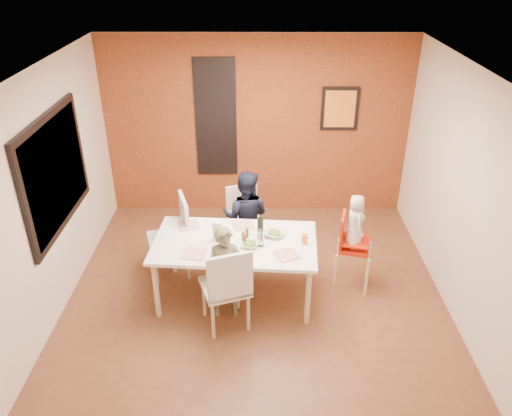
{
  "coord_description": "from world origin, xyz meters",
  "views": [
    {
      "loc": [
        0.03,
        -4.81,
        3.83
      ],
      "look_at": [
        0.0,
        0.3,
        1.05
      ],
      "focal_mm": 35.0,
      "sensor_mm": 36.0,
      "label": 1
    }
  ],
  "objects_px": {
    "paper_towel_roll": "(217,231)",
    "toddler": "(355,221)",
    "dining_table": "(235,246)",
    "chair_left": "(175,233)",
    "child_near": "(226,273)",
    "wine_bottle": "(260,228)",
    "chair_far": "(244,216)",
    "child_far": "(246,217)",
    "high_chair": "(351,244)",
    "chair_near": "(227,285)"
  },
  "relations": [
    {
      "from": "high_chair",
      "to": "wine_bottle",
      "type": "xyz_separation_m",
      "value": [
        -1.09,
        -0.18,
        0.32
      ]
    },
    {
      "from": "chair_far",
      "to": "toddler",
      "type": "height_order",
      "value": "toddler"
    },
    {
      "from": "child_near",
      "to": "wine_bottle",
      "type": "distance_m",
      "value": 0.64
    },
    {
      "from": "chair_near",
      "to": "high_chair",
      "type": "bearing_deg",
      "value": -169.96
    },
    {
      "from": "high_chair",
      "to": "child_near",
      "type": "xyz_separation_m",
      "value": [
        -1.47,
        -0.56,
        -0.02
      ]
    },
    {
      "from": "chair_near",
      "to": "chair_left",
      "type": "height_order",
      "value": "chair_left"
    },
    {
      "from": "chair_far",
      "to": "toddler",
      "type": "relative_size",
      "value": 1.4
    },
    {
      "from": "dining_table",
      "to": "high_chair",
      "type": "bearing_deg",
      "value": 9.9
    },
    {
      "from": "high_chair",
      "to": "child_far",
      "type": "xyz_separation_m",
      "value": [
        -1.27,
        0.55,
        0.06
      ]
    },
    {
      "from": "dining_table",
      "to": "child_far",
      "type": "relative_size",
      "value": 1.5
    },
    {
      "from": "chair_far",
      "to": "wine_bottle",
      "type": "relative_size",
      "value": 3.46
    },
    {
      "from": "chair_left",
      "to": "high_chair",
      "type": "relative_size",
      "value": 1.08
    },
    {
      "from": "high_chair",
      "to": "wine_bottle",
      "type": "bearing_deg",
      "value": 112.85
    },
    {
      "from": "chair_left",
      "to": "child_far",
      "type": "height_order",
      "value": "child_far"
    },
    {
      "from": "child_near",
      "to": "toddler",
      "type": "xyz_separation_m",
      "value": [
        1.49,
        0.55,
        0.34
      ]
    },
    {
      "from": "chair_left",
      "to": "child_near",
      "type": "distance_m",
      "value": 1.06
    },
    {
      "from": "chair_far",
      "to": "paper_towel_roll",
      "type": "distance_m",
      "value": 1.11
    },
    {
      "from": "chair_left",
      "to": "paper_towel_roll",
      "type": "bearing_deg",
      "value": 33.18
    },
    {
      "from": "child_far",
      "to": "wine_bottle",
      "type": "relative_size",
      "value": 4.75
    },
    {
      "from": "high_chair",
      "to": "toddler",
      "type": "bearing_deg",
      "value": -100.09
    },
    {
      "from": "chair_near",
      "to": "wine_bottle",
      "type": "bearing_deg",
      "value": -138.47
    },
    {
      "from": "paper_towel_roll",
      "to": "dining_table",
      "type": "bearing_deg",
      "value": -6.04
    },
    {
      "from": "chair_near",
      "to": "toddler",
      "type": "distance_m",
      "value": 1.7
    },
    {
      "from": "toddler",
      "to": "child_far",
      "type": "bearing_deg",
      "value": 57.23
    },
    {
      "from": "wine_bottle",
      "to": "paper_towel_roll",
      "type": "bearing_deg",
      "value": -175.62
    },
    {
      "from": "toddler",
      "to": "paper_towel_roll",
      "type": "xyz_separation_m",
      "value": [
        -1.6,
        -0.21,
        -0.01
      ]
    },
    {
      "from": "chair_near",
      "to": "high_chair",
      "type": "height_order",
      "value": "chair_near"
    },
    {
      "from": "paper_towel_roll",
      "to": "toddler",
      "type": "bearing_deg",
      "value": 7.43
    },
    {
      "from": "dining_table",
      "to": "wine_bottle",
      "type": "relative_size",
      "value": 7.11
    },
    {
      "from": "high_chair",
      "to": "child_near",
      "type": "distance_m",
      "value": 1.57
    },
    {
      "from": "toddler",
      "to": "dining_table",
      "type": "bearing_deg",
      "value": 89.9
    },
    {
      "from": "paper_towel_roll",
      "to": "child_far",
      "type": "bearing_deg",
      "value": 68.44
    },
    {
      "from": "chair_near",
      "to": "child_near",
      "type": "relative_size",
      "value": 0.92
    },
    {
      "from": "toddler",
      "to": "high_chair",
      "type": "bearing_deg",
      "value": 57.13
    },
    {
      "from": "chair_far",
      "to": "wine_bottle",
      "type": "bearing_deg",
      "value": -97.14
    },
    {
      "from": "child_near",
      "to": "child_far",
      "type": "distance_m",
      "value": 1.13
    },
    {
      "from": "dining_table",
      "to": "high_chair",
      "type": "relative_size",
      "value": 1.98
    },
    {
      "from": "chair_near",
      "to": "child_far",
      "type": "distance_m",
      "value": 1.37
    },
    {
      "from": "dining_table",
      "to": "child_near",
      "type": "height_order",
      "value": "child_near"
    },
    {
      "from": "chair_near",
      "to": "chair_far",
      "type": "bearing_deg",
      "value": -114.32
    },
    {
      "from": "chair_far",
      "to": "toddler",
      "type": "xyz_separation_m",
      "value": [
        1.32,
        -0.8,
        0.38
      ]
    },
    {
      "from": "chair_left",
      "to": "wine_bottle",
      "type": "relative_size",
      "value": 3.89
    },
    {
      "from": "wine_bottle",
      "to": "chair_far",
      "type": "bearing_deg",
      "value": 102.39
    },
    {
      "from": "chair_left",
      "to": "high_chair",
      "type": "height_order",
      "value": "chair_left"
    },
    {
      "from": "child_near",
      "to": "paper_towel_roll",
      "type": "height_order",
      "value": "child_near"
    },
    {
      "from": "chair_far",
      "to": "high_chair",
      "type": "distance_m",
      "value": 1.52
    },
    {
      "from": "chair_left",
      "to": "paper_towel_roll",
      "type": "distance_m",
      "value": 0.8
    },
    {
      "from": "toddler",
      "to": "paper_towel_roll",
      "type": "distance_m",
      "value": 1.61
    },
    {
      "from": "high_chair",
      "to": "paper_towel_roll",
      "type": "xyz_separation_m",
      "value": [
        -1.58,
        -0.22,
        0.31
      ]
    },
    {
      "from": "chair_far",
      "to": "wine_bottle",
      "type": "distance_m",
      "value": 1.07
    }
  ]
}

